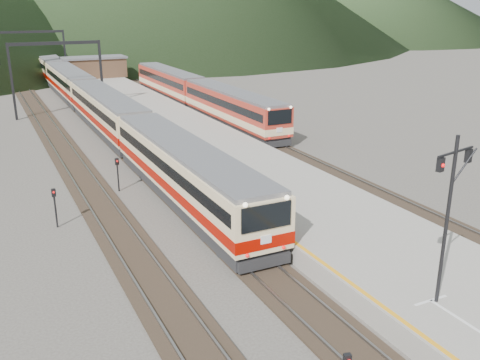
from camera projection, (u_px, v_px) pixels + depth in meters
track_main at (122, 143)px, 47.27m from camera, size 2.60×200.00×0.23m
track_far at (63, 150)px, 45.18m from camera, size 2.60×200.00×0.23m
track_second at (239, 130)px, 52.07m from camera, size 2.60×200.00×0.23m
platform at (189, 137)px, 47.76m from camera, size 8.00×100.00×1.00m
gantry_near at (57, 64)px, 57.10m from camera, size 9.55×0.25×8.00m
gantry_far at (32, 47)px, 78.40m from camera, size 9.55×0.25×8.00m
station_shed at (94, 67)px, 81.17m from camera, size 9.40×4.40×3.10m
main_train at (70, 82)px, 68.82m from camera, size 3.06×105.05×3.74m
second_train at (197, 95)px, 60.74m from camera, size 2.75×37.45×3.35m
signal_mast at (449, 204)px, 19.30m from camera, size 2.16×0.61×6.57m
short_signal_b at (118, 170)px, 35.04m from camera, size 0.25×0.21×2.27m
short_signal_c at (55, 203)px, 29.36m from camera, size 0.23×0.17×2.27m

